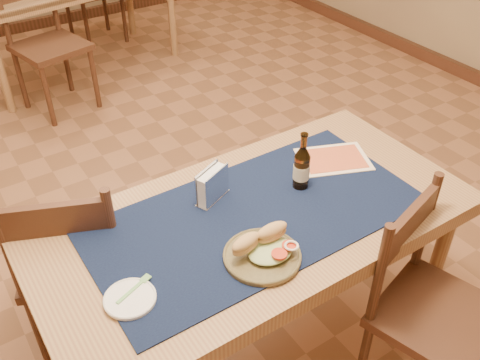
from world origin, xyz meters
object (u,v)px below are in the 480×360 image
chair_main_near (430,307)px  sandwich_plate (263,251)px  beer_bottle (302,167)px  napkin_holder (212,185)px  chair_main_far (76,259)px  main_table (255,233)px

chair_main_near → sandwich_plate: (-0.53, 0.32, 0.31)m
chair_main_near → beer_bottle: 0.69m
napkin_holder → beer_bottle: bearing=-20.3°
chair_main_far → sandwich_plate: (0.47, -0.63, 0.31)m
main_table → chair_main_near: chair_main_near is taller
chair_main_far → sandwich_plate: chair_main_far is taller
main_table → sandwich_plate: sandwich_plate is taller
main_table → chair_main_near: (0.43, -0.50, -0.20)m
main_table → chair_main_far: 0.74m
beer_bottle → napkin_holder: size_ratio=1.49×
main_table → beer_bottle: (0.24, 0.05, 0.18)m
chair_main_far → napkin_holder: size_ratio=5.80×
beer_bottle → napkin_holder: beer_bottle is taller
beer_bottle → chair_main_near: bearing=-70.7°
napkin_holder → main_table: bearing=-64.1°
sandwich_plate → main_table: bearing=62.5°
beer_bottle → sandwich_plate: bearing=-145.6°
sandwich_plate → napkin_holder: 0.35m
main_table → chair_main_near: bearing=-49.3°
chair_main_far → sandwich_plate: bearing=-53.2°
chair_main_near → chair_main_far: bearing=136.6°
chair_main_far → chair_main_near: 1.37m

